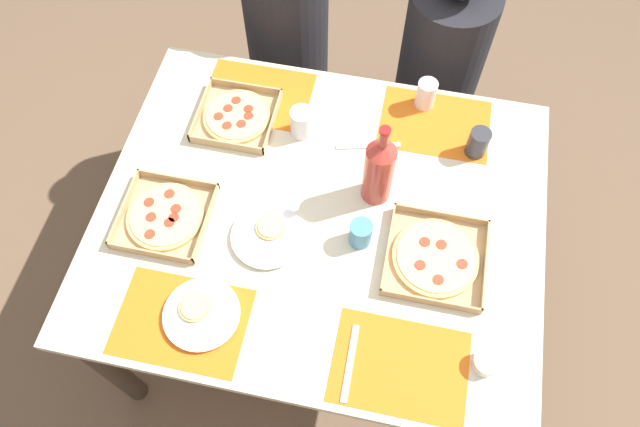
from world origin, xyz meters
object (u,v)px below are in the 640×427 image
object	(u,v)px
pizza_box_corner_left	(435,258)
cup_red	(302,122)
plate_middle	(268,235)
cup_spare	(361,233)
cup_dark	(478,143)
plate_near_left	(201,314)
soda_bottle	(379,169)
pizza_box_center	(237,117)
condiment_bowl	(486,363)
pizza_box_edge_far	(165,216)
cup_clear_left	(426,94)
diner_left_seat	(288,52)
diner_right_seat	(435,83)

from	to	relation	value
pizza_box_corner_left	cup_red	bearing A→B (deg)	142.30
plate_middle	cup_spare	size ratio (longest dim) A/B	2.51
cup_spare	cup_dark	bearing A→B (deg)	51.67
plate_near_left	soda_bottle	world-z (taller)	soda_bottle
pizza_box_center	condiment_bowl	distance (m)	1.09
pizza_box_edge_far	soda_bottle	bearing A→B (deg)	19.85
cup_spare	pizza_box_edge_far	bearing A→B (deg)	-175.29
cup_dark	plate_near_left	bearing A→B (deg)	-134.56
soda_bottle	cup_clear_left	xyz separation A→B (m)	(0.10, 0.38, -0.08)
pizza_box_corner_left	pizza_box_center	size ratio (longest dim) A/B	1.13
condiment_bowl	cup_spare	bearing A→B (deg)	142.58
plate_middle	cup_spare	world-z (taller)	cup_spare
plate_middle	pizza_box_edge_far	bearing A→B (deg)	-179.49
pizza_box_corner_left	condiment_bowl	bearing A→B (deg)	-59.84
cup_clear_left	condiment_bowl	size ratio (longest dim) A/B	1.47
pizza_box_corner_left	plate_near_left	bearing A→B (deg)	-153.86
diner_left_seat	plate_near_left	bearing A→B (deg)	-87.74
pizza_box_center	plate_near_left	bearing A→B (deg)	-82.53
diner_right_seat	pizza_box_center	bearing A→B (deg)	-141.03
pizza_box_edge_far	cup_red	xyz separation A→B (m)	(0.33, 0.40, 0.04)
pizza_box_edge_far	pizza_box_corner_left	distance (m)	0.81
pizza_box_corner_left	cup_dark	xyz separation A→B (m)	(0.08, 0.41, 0.04)
cup_clear_left	diner_left_seat	bearing A→B (deg)	149.11
diner_left_seat	pizza_box_corner_left	bearing A→B (deg)	-53.72
pizza_box_edge_far	cup_dark	size ratio (longest dim) A/B	2.66
pizza_box_corner_left	diner_right_seat	distance (m)	0.94
pizza_box_center	plate_middle	bearing A→B (deg)	-62.59
cup_clear_left	diner_left_seat	world-z (taller)	diner_left_seat
cup_clear_left	diner_right_seat	xyz separation A→B (m)	(0.05, 0.33, -0.30)
pizza_box_corner_left	cup_dark	world-z (taller)	cup_dark
plate_near_left	diner_right_seat	size ratio (longest dim) A/B	0.19
plate_near_left	diner_left_seat	distance (m)	1.22
diner_left_seat	cup_spare	bearing A→B (deg)	-63.72
pizza_box_edge_far	cup_spare	xyz separation A→B (m)	(0.59, 0.05, 0.03)
pizza_box_center	plate_near_left	distance (m)	0.68
pizza_box_center	cup_red	xyz separation A→B (m)	(0.22, -0.01, 0.04)
pizza_box_edge_far	plate_middle	size ratio (longest dim) A/B	1.21
pizza_box_center	soda_bottle	size ratio (longest dim) A/B	0.79
cup_red	diner_right_seat	xyz separation A→B (m)	(0.42, 0.53, -0.30)
cup_red	cup_clear_left	bearing A→B (deg)	27.47
pizza_box_corner_left	cup_clear_left	distance (m)	0.58
cup_spare	cup_red	size ratio (longest dim) A/B	0.87
diner_left_seat	cup_red	bearing A→B (deg)	-71.03
pizza_box_edge_far	cup_red	world-z (taller)	cup_red
pizza_box_edge_far	plate_near_left	size ratio (longest dim) A/B	1.23
cup_clear_left	cup_spare	xyz separation A→B (m)	(-0.12, -0.55, -0.01)
pizza_box_edge_far	pizza_box_center	world-z (taller)	same
pizza_box_center	diner_left_seat	bearing A→B (deg)	85.47
cup_dark	pizza_box_center	bearing A→B (deg)	-177.97
cup_spare	condiment_bowl	bearing A→B (deg)	-37.42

